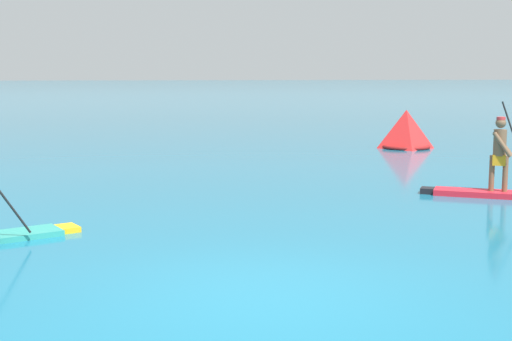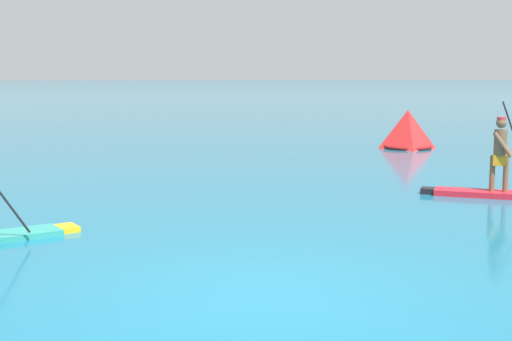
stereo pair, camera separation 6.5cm
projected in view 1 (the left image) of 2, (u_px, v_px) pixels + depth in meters
ground at (267, 295)px, 8.29m from camera, size 440.00×440.00×0.00m
paddleboarder_far_right at (495, 179)px, 14.77m from camera, size 2.71×1.66×1.99m
race_marker_buoy at (406, 131)px, 24.20m from camera, size 1.66×1.66×1.31m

